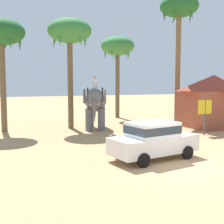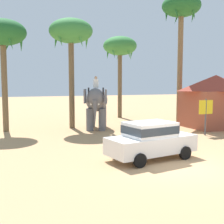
# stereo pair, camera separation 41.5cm
# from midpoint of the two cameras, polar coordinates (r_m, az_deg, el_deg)

# --- Properties ---
(ground_plane) EXTENTS (120.00, 120.00, 0.00)m
(ground_plane) POSITION_cam_midpoint_polar(r_m,az_deg,el_deg) (12.89, 11.90, -10.13)
(ground_plane) COLOR tan
(car_sedan_foreground) EXTENTS (4.37, 2.53, 1.70)m
(car_sedan_foreground) POSITION_cam_midpoint_polar(r_m,az_deg,el_deg) (13.72, 7.00, -5.07)
(car_sedan_foreground) COLOR white
(car_sedan_foreground) RESTS_ON ground
(elephant_with_mahout) EXTENTS (2.62, 4.01, 3.88)m
(elephant_with_mahout) POSITION_cam_midpoint_polar(r_m,az_deg,el_deg) (21.94, -3.71, 1.86)
(elephant_with_mahout) COLOR slate
(elephant_with_mahout) RESTS_ON ground
(palm_tree_near_hut) EXTENTS (3.20, 3.20, 7.77)m
(palm_tree_near_hut) POSITION_cam_midpoint_polar(r_m,az_deg,el_deg) (29.18, 0.64, 12.05)
(palm_tree_near_hut) COLOR brown
(palm_tree_near_hut) RESTS_ON ground
(palm_tree_left_of_road) EXTENTS (3.20, 3.20, 8.10)m
(palm_tree_left_of_road) POSITION_cam_midpoint_polar(r_m,az_deg,el_deg) (22.85, -8.59, 14.48)
(palm_tree_left_of_road) COLOR brown
(palm_tree_left_of_road) RESTS_ON ground
(palm_tree_far_back) EXTENTS (3.20, 3.20, 10.62)m
(palm_tree_far_back) POSITION_cam_midpoint_polar(r_m,az_deg,el_deg) (26.75, 12.18, 18.17)
(palm_tree_far_back) COLOR brown
(palm_tree_far_back) RESTS_ON ground
(palm_tree_leaning_seaward) EXTENTS (3.20, 3.20, 7.76)m
(palm_tree_leaning_seaward) POSITION_cam_midpoint_polar(r_m,az_deg,el_deg) (22.36, -20.86, 13.54)
(palm_tree_leaning_seaward) COLOR brown
(palm_tree_leaning_seaward) RESTS_ON ground
(roadside_hut) EXTENTS (5.17, 4.40, 4.00)m
(roadside_hut) POSITION_cam_midpoint_polar(r_m,az_deg,el_deg) (24.39, 18.25, 2.30)
(roadside_hut) COLOR #994C38
(roadside_hut) RESTS_ON ground
(signboard_yellow) EXTENTS (1.00, 0.10, 2.40)m
(signboard_yellow) POSITION_cam_midpoint_polar(r_m,az_deg,el_deg) (20.43, 16.70, 0.48)
(signboard_yellow) COLOR #4C4C51
(signboard_yellow) RESTS_ON ground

